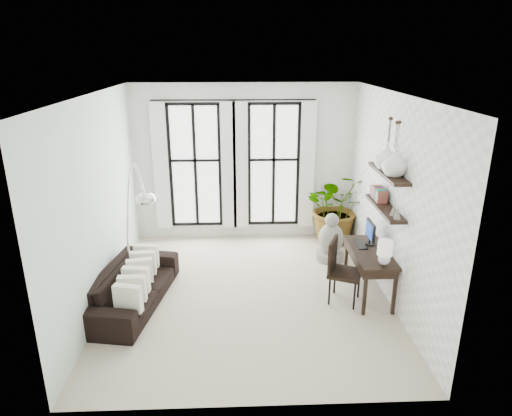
{
  "coord_description": "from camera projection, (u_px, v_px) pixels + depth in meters",
  "views": [
    {
      "loc": [
        -0.14,
        -6.61,
        3.8
      ],
      "look_at": [
        0.15,
        0.3,
        1.39
      ],
      "focal_mm": 32.0,
      "sensor_mm": 36.0,
      "label": 1
    }
  ],
  "objects": [
    {
      "name": "plant",
      "position": [
        337.0,
        206.0,
        9.34
      ],
      "size": [
        1.51,
        1.35,
        1.51
      ],
      "primitive_type": "imported",
      "rotation": [
        0.0,
        0.0,
        0.13
      ],
      "color": "#2D7228",
      "rests_on": "floor"
    },
    {
      "name": "arc_lamp",
      "position": [
        135.0,
        200.0,
        6.85
      ],
      "size": [
        0.72,
        0.63,
        2.23
      ],
      "color": "silver",
      "rests_on": "floor"
    },
    {
      "name": "wall_right",
      "position": [
        392.0,
        200.0,
        7.05
      ],
      "size": [
        0.0,
        5.0,
        5.0
      ],
      "primitive_type": "plane",
      "rotation": [
        1.57,
        0.0,
        -1.57
      ],
      "color": "white",
      "rests_on": "floor"
    },
    {
      "name": "desk",
      "position": [
        371.0,
        255.0,
        7.19
      ],
      "size": [
        0.56,
        1.32,
        1.17
      ],
      "color": "black",
      "rests_on": "floor"
    },
    {
      "name": "wall_left",
      "position": [
        98.0,
        204.0,
        6.88
      ],
      "size": [
        0.0,
        5.0,
        5.0
      ],
      "primitive_type": "plane",
      "rotation": [
        1.57,
        0.0,
        1.57
      ],
      "color": "silver",
      "rests_on": "floor"
    },
    {
      "name": "vase_a",
      "position": [
        395.0,
        163.0,
        6.5
      ],
      "size": [
        0.37,
        0.37,
        0.38
      ],
      "primitive_type": "imported",
      "color": "white",
      "rests_on": "shelf_upper"
    },
    {
      "name": "throw_pillows",
      "position": [
        138.0,
        275.0,
        7.04
      ],
      "size": [
        0.4,
        1.52,
        0.4
      ],
      "color": "white",
      "rests_on": "sofa"
    },
    {
      "name": "desk_chair",
      "position": [
        340.0,
        267.0,
        7.12
      ],
      "size": [
        0.64,
        0.64,
        1.03
      ],
      "rotation": [
        0.0,
        0.0,
        -0.42
      ],
      "color": "black",
      "rests_on": "floor"
    },
    {
      "name": "windows",
      "position": [
        235.0,
        166.0,
        9.26
      ],
      "size": [
        3.26,
        0.13,
        2.65
      ],
      "color": "white",
      "rests_on": "wall_back"
    },
    {
      "name": "wall_shelves",
      "position": [
        385.0,
        193.0,
        6.95
      ],
      "size": [
        0.25,
        1.3,
        0.6
      ],
      "color": "black",
      "rests_on": "wall_right"
    },
    {
      "name": "wall_back",
      "position": [
        244.0,
        163.0,
        9.32
      ],
      "size": [
        4.5,
        0.0,
        4.5
      ],
      "primitive_type": "plane",
      "rotation": [
        1.57,
        0.0,
        0.0
      ],
      "color": "white",
      "rests_on": "floor"
    },
    {
      "name": "ceiling",
      "position": [
        246.0,
        94.0,
        6.44
      ],
      "size": [
        5.0,
        5.0,
        0.0
      ],
      "primitive_type": "plane",
      "color": "white",
      "rests_on": "wall_back"
    },
    {
      "name": "sofa",
      "position": [
        133.0,
        286.0,
        7.1
      ],
      "size": [
        1.2,
        2.27,
        0.63
      ],
      "primitive_type": "imported",
      "rotation": [
        0.0,
        0.0,
        1.4
      ],
      "color": "black",
      "rests_on": "floor"
    },
    {
      "name": "vase_b",
      "position": [
        386.0,
        157.0,
        6.88
      ],
      "size": [
        0.37,
        0.37,
        0.38
      ],
      "primitive_type": "imported",
      "color": "white",
      "rests_on": "shelf_upper"
    },
    {
      "name": "floor",
      "position": [
        248.0,
        294.0,
        7.49
      ],
      "size": [
        5.0,
        5.0,
        0.0
      ],
      "primitive_type": "plane",
      "color": "#BCAF95",
      "rests_on": "ground"
    },
    {
      "name": "buddha",
      "position": [
        331.0,
        241.0,
        8.59
      ],
      "size": [
        0.52,
        0.52,
        0.94
      ],
      "color": "gray",
      "rests_on": "floor"
    }
  ]
}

